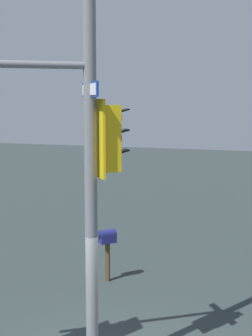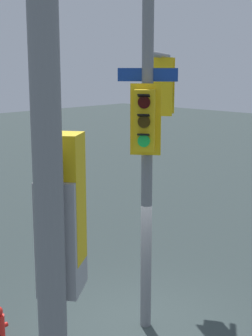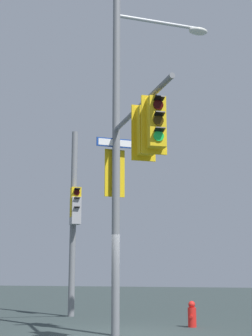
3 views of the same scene
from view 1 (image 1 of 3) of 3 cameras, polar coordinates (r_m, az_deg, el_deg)
name	(u,v)px [view 1 (image 1 of 3)]	position (r m, az deg, el deg)	size (l,w,h in m)	color
main_signal_pole_assembly	(37,95)	(7.72, -10.42, 8.49)	(5.02, 2.93, 9.24)	slate
mailbox	(107,241)	(12.97, -2.19, -8.52)	(0.48, 0.48, 1.41)	#4C3823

